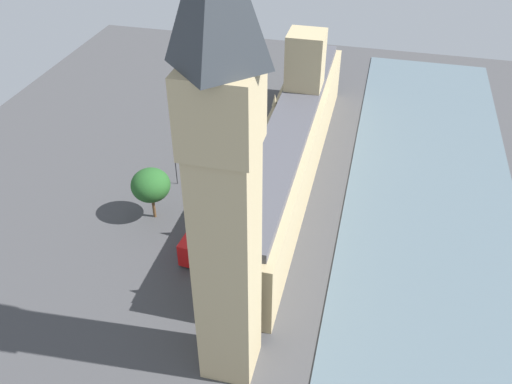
{
  "coord_description": "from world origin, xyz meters",
  "views": [
    {
      "loc": [
        -17.34,
        90.83,
        64.28
      ],
      "look_at": [
        1.0,
        16.05,
        7.42
      ],
      "focal_mm": 38.25,
      "sensor_mm": 36.0,
      "label": 1
    }
  ],
  "objects_px": {
    "car_silver_midblock": "(248,140)",
    "car_white_far_end": "(218,184)",
    "street_lamp_corner": "(176,167)",
    "plane_tree_trailing": "(151,185)",
    "clock_tower": "(224,182)",
    "pedestrian_under_trees": "(240,210)",
    "plane_tree_kerbside": "(221,89)",
    "street_lamp_leading": "(212,112)",
    "pedestrian_by_river_gate": "(216,259)",
    "parliament_building": "(292,143)",
    "pedestrian_near_tower": "(228,242)",
    "double_decker_bus_opposite_hall": "(197,238)"
  },
  "relations": [
    {
      "from": "car_silver_midblock",
      "to": "pedestrian_under_trees",
      "type": "distance_m",
      "value": 25.14
    },
    {
      "from": "clock_tower",
      "to": "car_white_far_end",
      "type": "relative_size",
      "value": 13.34
    },
    {
      "from": "clock_tower",
      "to": "street_lamp_corner",
      "type": "relative_size",
      "value": 10.54
    },
    {
      "from": "parliament_building",
      "to": "plane_tree_kerbside",
      "type": "height_order",
      "value": "parliament_building"
    },
    {
      "from": "plane_tree_trailing",
      "to": "plane_tree_kerbside",
      "type": "xyz_separation_m",
      "value": [
        -0.16,
        -43.27,
        -1.3
      ]
    },
    {
      "from": "clock_tower",
      "to": "pedestrian_under_trees",
      "type": "distance_m",
      "value": 44.82
    },
    {
      "from": "pedestrian_by_river_gate",
      "to": "plane_tree_trailing",
      "type": "bearing_deg",
      "value": 31.7
    },
    {
      "from": "car_silver_midblock",
      "to": "plane_tree_trailing",
      "type": "relative_size",
      "value": 0.44
    },
    {
      "from": "parliament_building",
      "to": "pedestrian_by_river_gate",
      "type": "xyz_separation_m",
      "value": [
        7.17,
        28.85,
        -6.8
      ]
    },
    {
      "from": "pedestrian_near_tower",
      "to": "street_lamp_corner",
      "type": "distance_m",
      "value": 21.87
    },
    {
      "from": "double_decker_bus_opposite_hall",
      "to": "street_lamp_corner",
      "type": "height_order",
      "value": "street_lamp_corner"
    },
    {
      "from": "clock_tower",
      "to": "car_silver_midblock",
      "type": "xyz_separation_m",
      "value": [
        12.31,
        -57.09,
        -29.83
      ]
    },
    {
      "from": "pedestrian_by_river_gate",
      "to": "plane_tree_trailing",
      "type": "distance_m",
      "value": 18.45
    },
    {
      "from": "car_silver_midblock",
      "to": "plane_tree_trailing",
      "type": "distance_m",
      "value": 31.93
    },
    {
      "from": "car_white_far_end",
      "to": "street_lamp_corner",
      "type": "bearing_deg",
      "value": 8.31
    },
    {
      "from": "car_white_far_end",
      "to": "street_lamp_corner",
      "type": "distance_m",
      "value": 9.08
    },
    {
      "from": "car_silver_midblock",
      "to": "pedestrian_near_tower",
      "type": "height_order",
      "value": "car_silver_midblock"
    },
    {
      "from": "car_silver_midblock",
      "to": "car_white_far_end",
      "type": "height_order",
      "value": "same"
    },
    {
      "from": "clock_tower",
      "to": "plane_tree_trailing",
      "type": "distance_m",
      "value": 42.77
    },
    {
      "from": "plane_tree_trailing",
      "to": "street_lamp_leading",
      "type": "height_order",
      "value": "plane_tree_trailing"
    },
    {
      "from": "clock_tower",
      "to": "pedestrian_near_tower",
      "type": "bearing_deg",
      "value": -72.75
    },
    {
      "from": "street_lamp_corner",
      "to": "pedestrian_near_tower",
      "type": "bearing_deg",
      "value": 134.51
    },
    {
      "from": "clock_tower",
      "to": "parliament_building",
      "type": "bearing_deg",
      "value": -89.06
    },
    {
      "from": "pedestrian_by_river_gate",
      "to": "plane_tree_kerbside",
      "type": "height_order",
      "value": "plane_tree_kerbside"
    },
    {
      "from": "clock_tower",
      "to": "pedestrian_under_trees",
      "type": "bearing_deg",
      "value": -77.08
    },
    {
      "from": "street_lamp_corner",
      "to": "street_lamp_leading",
      "type": "distance_m",
      "value": 22.62
    },
    {
      "from": "pedestrian_under_trees",
      "to": "street_lamp_leading",
      "type": "bearing_deg",
      "value": 83.53
    },
    {
      "from": "car_silver_midblock",
      "to": "pedestrian_by_river_gate",
      "type": "xyz_separation_m",
      "value": [
        -4.36,
        38.47,
        -0.22
      ]
    },
    {
      "from": "parliament_building",
      "to": "street_lamp_corner",
      "type": "height_order",
      "value": "parliament_building"
    },
    {
      "from": "clock_tower",
      "to": "pedestrian_under_trees",
      "type": "height_order",
      "value": "clock_tower"
    },
    {
      "from": "parliament_building",
      "to": "plane_tree_trailing",
      "type": "relative_size",
      "value": 7.8
    },
    {
      "from": "parliament_building",
      "to": "double_decker_bus_opposite_hall",
      "type": "relative_size",
      "value": 7.48
    },
    {
      "from": "plane_tree_trailing",
      "to": "plane_tree_kerbside",
      "type": "distance_m",
      "value": 43.29
    },
    {
      "from": "pedestrian_near_tower",
      "to": "car_white_far_end",
      "type": "bearing_deg",
      "value": 87.92
    },
    {
      "from": "car_silver_midblock",
      "to": "clock_tower",
      "type": "bearing_deg",
      "value": -75.72
    },
    {
      "from": "double_decker_bus_opposite_hall",
      "to": "street_lamp_leading",
      "type": "relative_size",
      "value": 1.54
    },
    {
      "from": "double_decker_bus_opposite_hall",
      "to": "pedestrian_under_trees",
      "type": "height_order",
      "value": "double_decker_bus_opposite_hall"
    },
    {
      "from": "parliament_building",
      "to": "car_silver_midblock",
      "type": "distance_m",
      "value": 16.4
    },
    {
      "from": "car_silver_midblock",
      "to": "street_lamp_leading",
      "type": "bearing_deg",
      "value": 159.24
    },
    {
      "from": "street_lamp_corner",
      "to": "plane_tree_trailing",
      "type": "bearing_deg",
      "value": 88.05
    },
    {
      "from": "pedestrian_under_trees",
      "to": "pedestrian_by_river_gate",
      "type": "bearing_deg",
      "value": -125.32
    },
    {
      "from": "double_decker_bus_opposite_hall",
      "to": "plane_tree_kerbside",
      "type": "relative_size",
      "value": 1.3
    },
    {
      "from": "car_silver_midblock",
      "to": "pedestrian_under_trees",
      "type": "bearing_deg",
      "value": -76.72
    },
    {
      "from": "parliament_building",
      "to": "pedestrian_by_river_gate",
      "type": "bearing_deg",
      "value": 76.04
    },
    {
      "from": "parliament_building",
      "to": "plane_tree_kerbside",
      "type": "xyz_separation_m",
      "value": [
        21.77,
        -23.37,
        -1.58
      ]
    },
    {
      "from": "double_decker_bus_opposite_hall",
      "to": "plane_tree_kerbside",
      "type": "xyz_separation_m",
      "value": [
        10.6,
        -49.99,
        3.26
      ]
    },
    {
      "from": "plane_tree_trailing",
      "to": "street_lamp_corner",
      "type": "height_order",
      "value": "plane_tree_trailing"
    },
    {
      "from": "clock_tower",
      "to": "pedestrian_by_river_gate",
      "type": "height_order",
      "value": "clock_tower"
    },
    {
      "from": "car_silver_midblock",
      "to": "car_white_far_end",
      "type": "bearing_deg",
      "value": -92.72
    },
    {
      "from": "pedestrian_by_river_gate",
      "to": "street_lamp_leading",
      "type": "xyz_separation_m",
      "value": [
        13.96,
        -42.52,
        4.1
      ]
    }
  ]
}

